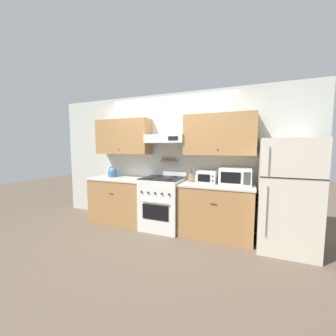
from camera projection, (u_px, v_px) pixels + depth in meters
The scene contains 10 objects.
ground_plane at pixel (156, 234), 3.62m from camera, with size 16.00×16.00×0.00m, color brown.
wall_back at pixel (169, 151), 4.03m from camera, with size 5.20×0.46×2.55m.
counter_left at pixel (121, 199), 4.23m from camera, with size 1.19×0.65×0.89m.
counter_right at pixel (216, 210), 3.51m from camera, with size 1.23×0.65×0.89m.
stove_range at pixel (163, 203), 3.84m from camera, with size 0.72×0.70×1.04m.
refrigerator at pixel (287, 195), 3.02m from camera, with size 0.78×0.77×1.64m.
tea_kettle at pixel (113, 173), 4.34m from camera, with size 0.25×0.19×0.22m.
microwave at pixel (235, 176), 3.43m from camera, with size 0.51×0.39×0.28m.
utensil_crock at pixel (192, 177), 3.70m from camera, with size 0.11×0.11×0.31m.
toaster_oven at pixel (207, 177), 3.59m from camera, with size 0.32×0.30×0.21m.
Camera 1 is at (1.50, -3.15, 1.51)m, focal length 22.00 mm.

